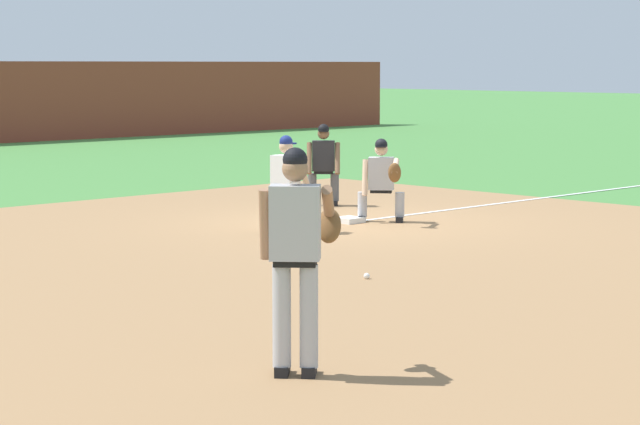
{
  "coord_description": "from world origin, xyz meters",
  "views": [
    {
      "loc": [
        -14.07,
        -13.79,
        2.52
      ],
      "look_at": [
        -5.13,
        -4.61,
        0.99
      ],
      "focal_mm": 70.0,
      "sensor_mm": 36.0,
      "label": 1
    }
  ],
  "objects_px": {
    "first_baseman": "(382,177)",
    "umpire": "(323,161)",
    "baserunner": "(286,180)",
    "baseball": "(367,276)",
    "first_base_bag": "(349,220)",
    "pitcher": "(298,247)"
  },
  "relations": [
    {
      "from": "first_baseman",
      "to": "umpire",
      "type": "distance_m",
      "value": 2.57
    },
    {
      "from": "baserunner",
      "to": "first_baseman",
      "type": "bearing_deg",
      "value": -6.92
    },
    {
      "from": "baseball",
      "to": "first_baseman",
      "type": "distance_m",
      "value": 5.33
    },
    {
      "from": "first_base_bag",
      "to": "baseball",
      "type": "relative_size",
      "value": 5.14
    },
    {
      "from": "first_base_bag",
      "to": "baseball",
      "type": "bearing_deg",
      "value": -133.29
    },
    {
      "from": "baseball",
      "to": "umpire",
      "type": "height_order",
      "value": "umpire"
    },
    {
      "from": "pitcher",
      "to": "baserunner",
      "type": "distance_m",
      "value": 8.7
    },
    {
      "from": "first_base_bag",
      "to": "baseball",
      "type": "distance_m",
      "value": 5.23
    },
    {
      "from": "baseball",
      "to": "baserunner",
      "type": "height_order",
      "value": "baserunner"
    },
    {
      "from": "umpire",
      "to": "baserunner",
      "type": "bearing_deg",
      "value": -143.41
    },
    {
      "from": "pitcher",
      "to": "umpire",
      "type": "xyz_separation_m",
      "value": [
        8.7,
        8.59,
        -0.27
      ]
    },
    {
      "from": "baseball",
      "to": "first_baseman",
      "type": "height_order",
      "value": "first_baseman"
    },
    {
      "from": "pitcher",
      "to": "first_baseman",
      "type": "height_order",
      "value": "pitcher"
    },
    {
      "from": "first_base_bag",
      "to": "umpire",
      "type": "height_order",
      "value": "umpire"
    },
    {
      "from": "baseball",
      "to": "pitcher",
      "type": "relative_size",
      "value": 0.04
    },
    {
      "from": "pitcher",
      "to": "first_baseman",
      "type": "relative_size",
      "value": 1.39
    },
    {
      "from": "first_base_bag",
      "to": "first_baseman",
      "type": "distance_m",
      "value": 0.86
    },
    {
      "from": "first_base_bag",
      "to": "umpire",
      "type": "relative_size",
      "value": 0.26
    },
    {
      "from": "baseball",
      "to": "baserunner",
      "type": "bearing_deg",
      "value": 60.16
    },
    {
      "from": "first_baseman",
      "to": "baserunner",
      "type": "xyz_separation_m",
      "value": [
        -1.87,
        0.23,
        0.06
      ]
    },
    {
      "from": "baserunner",
      "to": "umpire",
      "type": "xyz_separation_m",
      "value": [
        2.87,
        2.13,
        0.0
      ]
    },
    {
      "from": "baserunner",
      "to": "baseball",
      "type": "bearing_deg",
      "value": -119.84
    }
  ]
}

